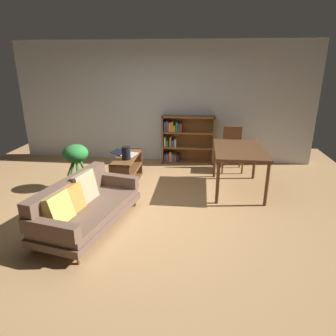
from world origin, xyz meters
TOP-DOWN VIEW (x-y plane):
  - ground_plane at (0.00, 0.00)m, footprint 8.16×8.16m
  - back_wall_panel at (0.00, 2.70)m, footprint 6.80×0.10m
  - fabric_couch at (-0.72, -0.57)m, footprint 1.13×1.87m
  - media_console at (-0.47, 1.04)m, footprint 0.36×1.12m
  - open_laptop at (-0.52, 1.15)m, footprint 0.50×0.40m
  - desk_speaker at (-0.43, 0.85)m, footprint 0.15×0.15m
  - potted_floor_plant at (-1.34, 0.74)m, footprint 0.49×0.46m
  - dining_table at (1.59, 1.01)m, footprint 0.88×1.34m
  - dining_chair_near at (1.58, 2.15)m, footprint 0.45×0.45m
  - bookshelf at (0.53, 2.53)m, footprint 1.19×0.28m

SIDE VIEW (x-z plane):
  - ground_plane at x=0.00m, z-range 0.00..0.00m
  - media_console at x=-0.47m, z-range 0.00..0.56m
  - fabric_couch at x=-0.72m, z-range -0.04..0.70m
  - dining_chair_near at x=1.58m, z-range 0.06..0.99m
  - potted_floor_plant at x=-1.34m, z-range 0.11..0.95m
  - bookshelf at x=0.53m, z-range -0.01..1.09m
  - open_laptop at x=-0.52m, z-range 0.55..0.61m
  - desk_speaker at x=-0.43m, z-range 0.56..0.80m
  - dining_table at x=1.59m, z-range 0.31..1.10m
  - back_wall_panel at x=0.00m, z-range 0.00..2.70m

